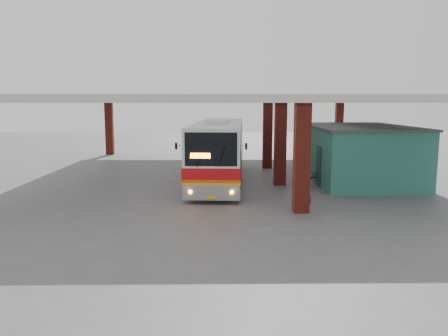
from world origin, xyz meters
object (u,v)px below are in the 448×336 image
motorcycle (313,176)px  pedestrian (306,192)px  coach_bus (219,150)px  red_chair (300,167)px

motorcycle → pedestrian: 5.71m
coach_bus → pedestrian: 7.96m
coach_bus → motorcycle: coach_bus is taller
coach_bus → motorcycle: (4.94, -1.59, -1.23)m
motorcycle → red_chair: motorcycle is taller
red_chair → motorcycle: bearing=-80.9°
coach_bus → red_chair: coach_bus is taller
red_chair → pedestrian: bearing=-88.9°
coach_bus → red_chair: bearing=30.4°
pedestrian → red_chair: size_ratio=1.94×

